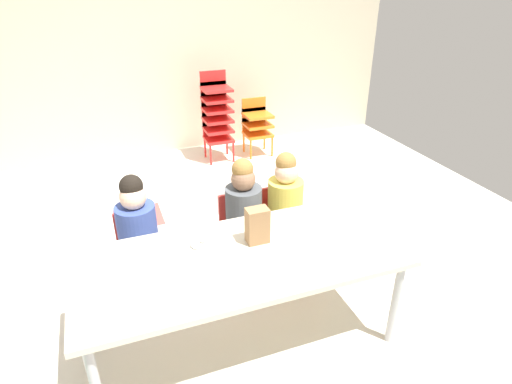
# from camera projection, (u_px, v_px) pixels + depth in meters

# --- Properties ---
(ground_plane) EXTENTS (6.13, 5.08, 0.02)m
(ground_plane) POSITION_uv_depth(u_px,v_px,m) (211.00, 262.00, 3.43)
(ground_plane) COLOR silver
(back_wall) EXTENTS (6.13, 0.10, 2.79)m
(back_wall) POSITION_uv_depth(u_px,v_px,m) (146.00, 35.00, 4.90)
(back_wall) COLOR beige
(back_wall) RESTS_ON ground_plane
(craft_table) EXTENTS (1.85, 0.81, 0.62)m
(craft_table) POSITION_uv_depth(u_px,v_px,m) (241.00, 262.00, 2.46)
(craft_table) COLOR beige
(craft_table) RESTS_ON ground_plane
(seated_child_near_camera) EXTENTS (0.32, 0.31, 0.92)m
(seated_child_near_camera) POSITION_uv_depth(u_px,v_px,m) (137.00, 226.00, 2.84)
(seated_child_near_camera) COLOR red
(seated_child_near_camera) RESTS_ON ground_plane
(seated_child_middle_seat) EXTENTS (0.34, 0.34, 0.92)m
(seated_child_middle_seat) POSITION_uv_depth(u_px,v_px,m) (243.00, 207.00, 3.07)
(seated_child_middle_seat) COLOR red
(seated_child_middle_seat) RESTS_ON ground_plane
(seated_child_far_right) EXTENTS (0.32, 0.32, 0.92)m
(seated_child_far_right) POSITION_uv_depth(u_px,v_px,m) (285.00, 200.00, 3.17)
(seated_child_far_right) COLOR red
(seated_child_far_right) RESTS_ON ground_plane
(kid_chair_red_stack) EXTENTS (0.32, 0.30, 1.04)m
(kid_chair_red_stack) POSITION_uv_depth(u_px,v_px,m) (217.00, 112.00, 5.04)
(kid_chair_red_stack) COLOR red
(kid_chair_red_stack) RESTS_ON ground_plane
(kid_chair_orange_stack) EXTENTS (0.32, 0.30, 0.68)m
(kid_chair_orange_stack) POSITION_uv_depth(u_px,v_px,m) (257.00, 123.00, 5.28)
(kid_chair_orange_stack) COLOR orange
(kid_chair_orange_stack) RESTS_ON ground_plane
(paper_bag_brown) EXTENTS (0.13, 0.09, 0.22)m
(paper_bag_brown) POSITION_uv_depth(u_px,v_px,m) (257.00, 225.00, 2.52)
(paper_bag_brown) COLOR #9E754C
(paper_bag_brown) RESTS_ON craft_table
(paper_plate_near_edge) EXTENTS (0.18, 0.18, 0.01)m
(paper_plate_near_edge) POSITION_uv_depth(u_px,v_px,m) (200.00, 246.00, 2.51)
(paper_plate_near_edge) COLOR white
(paper_plate_near_edge) RESTS_ON craft_table
(donut_powdered_on_plate) EXTENTS (0.11, 0.11, 0.03)m
(donut_powdered_on_plate) POSITION_uv_depth(u_px,v_px,m) (199.00, 244.00, 2.50)
(donut_powdered_on_plate) COLOR white
(donut_powdered_on_plate) RESTS_ON craft_table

